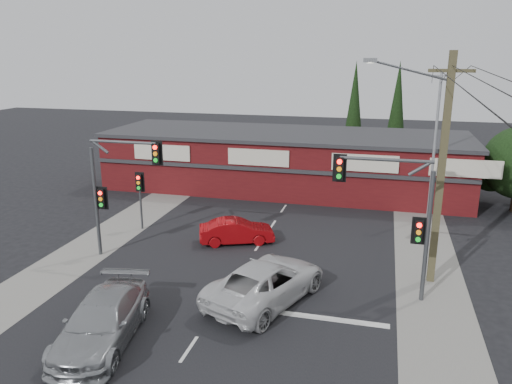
% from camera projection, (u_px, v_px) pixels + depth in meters
% --- Properties ---
extents(ground, '(120.00, 120.00, 0.00)m').
position_uv_depth(ground, '(230.00, 289.00, 21.68)').
color(ground, black).
rests_on(ground, ground).
extents(road_strip, '(14.00, 70.00, 0.01)m').
position_uv_depth(road_strip, '(258.00, 247.00, 26.34)').
color(road_strip, black).
rests_on(road_strip, ground).
extents(verge_left, '(3.00, 70.00, 0.02)m').
position_uv_depth(verge_left, '(114.00, 232.00, 28.38)').
color(verge_left, gray).
rests_on(verge_left, ground).
extents(verge_right, '(3.00, 70.00, 0.02)m').
position_uv_depth(verge_right, '(427.00, 263.00, 24.30)').
color(verge_right, gray).
rests_on(verge_right, ground).
extents(stop_line, '(6.50, 0.35, 0.01)m').
position_uv_depth(stop_line, '(304.00, 316.00, 19.44)').
color(stop_line, silver).
rests_on(stop_line, ground).
extents(white_suv, '(4.78, 6.65, 1.68)m').
position_uv_depth(white_suv, '(266.00, 281.00, 20.47)').
color(white_suv, silver).
rests_on(white_suv, ground).
extents(silver_suv, '(3.18, 5.89, 1.62)m').
position_uv_depth(silver_suv, '(102.00, 321.00, 17.52)').
color(silver_suv, '#9EA1A3').
rests_on(silver_suv, ground).
extents(red_sedan, '(4.21, 2.77, 1.31)m').
position_uv_depth(red_sedan, '(237.00, 231.00, 26.73)').
color(red_sedan, '#9D090D').
rests_on(red_sedan, ground).
extents(lane_dashes, '(0.12, 34.73, 0.01)m').
position_uv_depth(lane_dashes, '(219.00, 304.00, 20.34)').
color(lane_dashes, silver).
rests_on(lane_dashes, ground).
extents(shop_building, '(27.30, 8.40, 4.22)m').
position_uv_depth(shop_building, '(285.00, 160.00, 37.17)').
color(shop_building, '#490E11').
rests_on(shop_building, ground).
extents(conifer_near, '(1.80, 1.80, 9.25)m').
position_uv_depth(conifer_near, '(354.00, 107.00, 41.72)').
color(conifer_near, '#2D2116').
rests_on(conifer_near, ground).
extents(conifer_far, '(1.80, 1.80, 9.25)m').
position_uv_depth(conifer_far, '(397.00, 105.00, 42.75)').
color(conifer_far, '#2D2116').
rests_on(conifer_far, ground).
extents(traffic_mast_left, '(3.77, 0.27, 5.97)m').
position_uv_depth(traffic_mast_left, '(114.00, 181.00, 24.03)').
color(traffic_mast_left, '#47494C').
rests_on(traffic_mast_left, ground).
extents(traffic_mast_right, '(3.96, 0.27, 5.97)m').
position_uv_depth(traffic_mast_right, '(400.00, 207.00, 19.90)').
color(traffic_mast_right, '#47494C').
rests_on(traffic_mast_right, ground).
extents(pedestal_signal, '(0.55, 0.27, 3.38)m').
position_uv_depth(pedestal_signal, '(140.00, 189.00, 28.36)').
color(pedestal_signal, '#47494C').
rests_on(pedestal_signal, ground).
extents(utility_pole, '(4.38, 0.59, 10.00)m').
position_uv_depth(utility_pole, '(439.00, 163.00, 20.99)').
color(utility_pole, brown).
rests_on(utility_pole, ground).
extents(steel_pole, '(1.20, 0.16, 9.00)m').
position_uv_depth(steel_pole, '(435.00, 144.00, 29.43)').
color(steel_pole, gray).
rests_on(steel_pole, ground).
extents(power_lines, '(2.01, 29.00, 1.22)m').
position_uv_depth(power_lines, '(472.00, 83.00, 14.89)').
color(power_lines, black).
rests_on(power_lines, ground).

